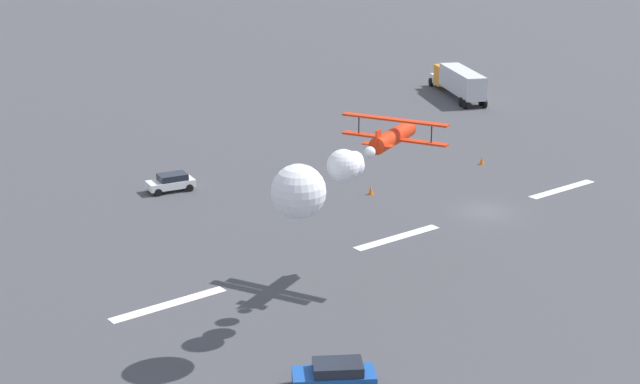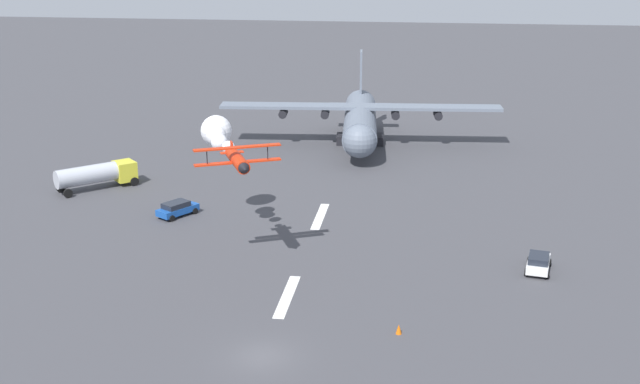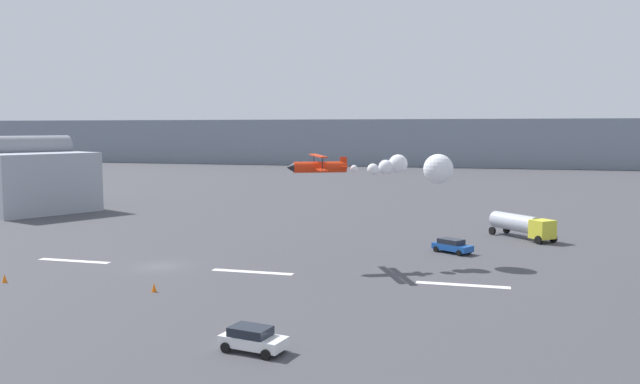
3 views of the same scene
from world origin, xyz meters
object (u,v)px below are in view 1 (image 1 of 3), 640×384
object	(u,v)px
traffic_cone_far	(371,190)
semi_truck_orange	(458,81)
traffic_cone_near	(482,161)
followme_car_yellow	(171,182)
airport_staff_sedan	(335,375)
stunt_biplane_red	(330,174)

from	to	relation	value
traffic_cone_far	semi_truck_orange	bearing A→B (deg)	-145.95
semi_truck_orange	traffic_cone_near	bearing A→B (deg)	48.69
followme_car_yellow	airport_staff_sedan	world-z (taller)	same
airport_staff_sedan	traffic_cone_near	size ratio (longest dim) A/B	6.16
stunt_biplane_red	airport_staff_sedan	world-z (taller)	stunt_biplane_red
stunt_biplane_red	traffic_cone_near	bearing A→B (deg)	-150.94
airport_staff_sedan	traffic_cone_far	bearing A→B (deg)	-133.82
semi_truck_orange	traffic_cone_near	xyz separation A→B (m)	(19.84, 22.58, -1.75)
stunt_biplane_red	traffic_cone_far	xyz separation A→B (m)	(-18.35, -17.65, -9.17)
stunt_biplane_red	traffic_cone_far	bearing A→B (deg)	-136.12
airport_staff_sedan	traffic_cone_far	xyz separation A→B (m)	(-22.66, -23.62, -0.44)
stunt_biplane_red	semi_truck_orange	world-z (taller)	stunt_biplane_red
semi_truck_orange	airport_staff_sedan	distance (m)	73.57
stunt_biplane_red	airport_staff_sedan	bearing A→B (deg)	54.15
traffic_cone_near	stunt_biplane_red	bearing A→B (deg)	29.06
semi_truck_orange	traffic_cone_near	size ratio (longest dim) A/B	19.20
traffic_cone_near	traffic_cone_far	world-z (taller)	same
semi_truck_orange	traffic_cone_far	size ratio (longest dim) A/B	19.20
stunt_biplane_red	semi_truck_orange	size ratio (longest dim) A/B	1.09
stunt_biplane_red	followme_car_yellow	distance (m)	30.71
traffic_cone_near	traffic_cone_far	bearing A→B (deg)	2.05
semi_truck_orange	followme_car_yellow	distance (m)	48.71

